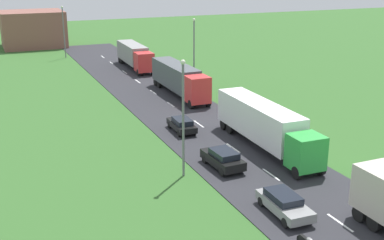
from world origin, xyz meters
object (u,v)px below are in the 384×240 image
(car_second, at_px, (284,203))
(car_third, at_px, (223,158))
(car_fourth, at_px, (182,124))
(lamppost_third, at_px, (194,49))
(truck_second, at_px, (264,124))
(truck_third, at_px, (179,78))
(lamppost_fourth, at_px, (64,29))
(truck_fourth, at_px, (134,55))
(lamppost_second, at_px, (183,113))
(distant_building, at_px, (33,29))

(car_second, relative_size, car_third, 1.04)
(car_fourth, height_order, lamppost_third, lamppost_third)
(truck_second, xyz_separation_m, lamppost_third, (3.48, 23.16, 2.69))
(truck_third, distance_m, car_second, 31.03)
(car_fourth, xyz_separation_m, lamppost_fourth, (-3.52, 44.21, 4.08))
(truck_third, relative_size, car_second, 2.97)
(truck_third, xyz_separation_m, truck_fourth, (-0.17, 17.94, -0.07))
(lamppost_second, height_order, lamppost_third, lamppost_second)
(lamppost_fourth, bearing_deg, truck_second, -80.59)
(truck_third, xyz_separation_m, distant_building, (-11.98, 46.11, 1.25))
(truck_fourth, distance_m, car_second, 48.79)
(truck_third, relative_size, distant_building, 1.15)
(truck_fourth, distance_m, lamppost_second, 41.35)
(truck_second, xyz_separation_m, lamppost_fourth, (-8.45, 50.98, 2.63))
(distant_building, bearing_deg, lamppost_third, -70.08)
(truck_second, distance_m, lamppost_fourth, 51.74)
(lamppost_second, xyz_separation_m, lamppost_third, (12.13, 25.86, -0.04))
(truck_fourth, bearing_deg, truck_third, -89.46)
(truck_fourth, xyz_separation_m, car_third, (-5.12, -40.30, -1.25))
(lamppost_second, height_order, lamppost_fourth, lamppost_second)
(car_fourth, bearing_deg, distant_building, 96.80)
(car_third, distance_m, car_fourth, 9.41)
(truck_third, xyz_separation_m, lamppost_second, (-8.65, -22.42, 2.79))
(truck_fourth, xyz_separation_m, distant_building, (-11.81, 28.17, 1.31))
(car_third, distance_m, distant_building, 68.85)
(car_second, bearing_deg, truck_fourth, 84.24)
(lamppost_third, bearing_deg, car_third, -108.77)
(truck_third, relative_size, lamppost_second, 1.48)
(lamppost_fourth, bearing_deg, car_fourth, -85.45)
(truck_third, bearing_deg, car_third, -103.30)
(car_third, relative_size, lamppost_second, 0.48)
(car_fourth, bearing_deg, car_second, -90.43)
(truck_third, xyz_separation_m, car_fourth, (-4.93, -12.96, -1.39))
(lamppost_fourth, bearing_deg, truck_fourth, -58.11)
(lamppost_third, bearing_deg, car_second, -104.10)
(lamppost_third, height_order, distant_building, lamppost_third)
(truck_fourth, distance_m, distant_building, 30.57)
(truck_second, relative_size, car_fourth, 3.40)
(car_second, bearing_deg, distant_building, 95.15)
(lamppost_second, bearing_deg, car_fourth, 68.53)
(truck_second, height_order, lamppost_fourth, lamppost_fourth)
(car_second, distance_m, distant_building, 77.06)
(car_third, bearing_deg, lamppost_fourth, 93.38)
(truck_fourth, height_order, lamppost_second, lamppost_second)
(truck_fourth, bearing_deg, lamppost_third, -75.88)
(car_third, xyz_separation_m, distant_building, (-6.69, 68.47, 2.56))
(truck_fourth, height_order, lamppost_fourth, lamppost_fourth)
(truck_second, xyz_separation_m, distant_building, (-11.98, 65.84, 1.19))
(car_second, xyz_separation_m, lamppost_third, (8.55, 34.02, 4.11))
(truck_second, height_order, car_second, truck_second)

